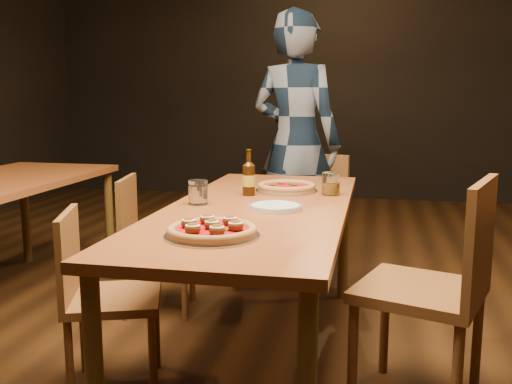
% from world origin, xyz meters
% --- Properties ---
extents(ground, '(9.00, 9.00, 0.00)m').
position_xyz_m(ground, '(0.00, 0.00, 0.00)').
color(ground, black).
extents(table_main, '(0.80, 2.00, 0.75)m').
position_xyz_m(table_main, '(0.00, 0.00, 0.68)').
color(table_main, brown).
rests_on(table_main, ground).
extents(chair_main_nw, '(0.48, 0.48, 0.81)m').
position_xyz_m(chair_main_nw, '(-0.54, -0.37, 0.41)').
color(chair_main_nw, '#5E2818').
rests_on(chair_main_nw, ground).
extents(chair_main_sw, '(0.45, 0.45, 0.82)m').
position_xyz_m(chair_main_sw, '(-0.69, 0.51, 0.41)').
color(chair_main_sw, '#5E2818').
rests_on(chair_main_sw, ground).
extents(chair_main_e, '(0.58, 0.58, 0.98)m').
position_xyz_m(chair_main_e, '(0.70, -0.25, 0.49)').
color(chair_main_e, '#5E2818').
rests_on(chair_main_e, ground).
extents(chair_end, '(0.51, 0.51, 0.88)m').
position_xyz_m(chair_end, '(0.09, 1.29, 0.44)').
color(chair_end, '#5E2818').
rests_on(chair_end, ground).
extents(pizza_meatball, '(0.34, 0.34, 0.06)m').
position_xyz_m(pizza_meatball, '(-0.04, -0.60, 0.77)').
color(pizza_meatball, '#B7B7BF').
rests_on(pizza_meatball, table_main).
extents(pizza_margherita, '(0.33, 0.33, 0.04)m').
position_xyz_m(pizza_margherita, '(0.07, 0.41, 0.77)').
color(pizza_margherita, '#B7B7BF').
rests_on(pizza_margherita, table_main).
extents(plate_stack, '(0.23, 0.23, 0.02)m').
position_xyz_m(plate_stack, '(0.09, -0.08, 0.76)').
color(plate_stack, white).
rests_on(plate_stack, table_main).
extents(beer_bottle, '(0.06, 0.06, 0.23)m').
position_xyz_m(beer_bottle, '(-0.10, 0.25, 0.83)').
color(beer_bottle, black).
rests_on(beer_bottle, table_main).
extents(water_glass, '(0.09, 0.09, 0.11)m').
position_xyz_m(water_glass, '(-0.28, -0.03, 0.81)').
color(water_glass, white).
rests_on(water_glass, table_main).
extents(amber_glass, '(0.09, 0.09, 0.11)m').
position_xyz_m(amber_glass, '(0.30, 0.35, 0.81)').
color(amber_glass, '#976511').
rests_on(amber_glass, table_main).
extents(diner, '(0.77, 0.62, 1.82)m').
position_xyz_m(diner, '(-0.04, 1.46, 0.91)').
color(diner, black).
rests_on(diner, ground).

